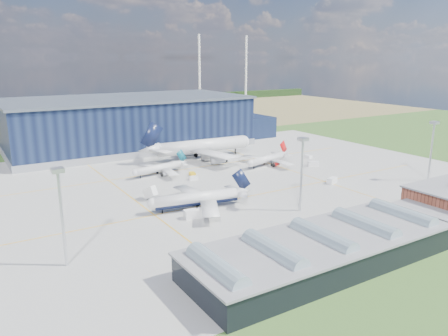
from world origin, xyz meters
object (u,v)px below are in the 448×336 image
(gse_cart_a, at_px, (308,156))
(gse_van_b, at_px, (313,164))
(light_mast_west, at_px, (60,201))
(gse_tug_b, at_px, (269,244))
(gse_van_c, at_px, (332,181))
(car_b, at_px, (302,239))
(gse_tug_c, at_px, (192,174))
(gse_tug_a, at_px, (198,201))
(airliner_widebody, at_px, (203,139))
(light_mast_center, at_px, (302,162))
(gse_cart_b, at_px, (193,178))
(hangar, at_px, (133,124))
(airliner_red, at_px, (267,155))
(light_mast_east, at_px, (432,141))
(car_a, at_px, (348,226))
(airliner_regional, at_px, (158,164))
(airstair, at_px, (150,195))
(airliner_navy, at_px, (196,192))
(gse_van_a, at_px, (194,214))

(gse_cart_a, xyz_separation_m, gse_van_b, (-9.21, -13.37, 0.39))
(light_mast_west, height_order, gse_tug_b, light_mast_west)
(gse_van_c, bearing_deg, car_b, 109.08)
(gse_tug_b, xyz_separation_m, gse_tug_c, (15.01, 70.07, 0.02))
(gse_tug_a, bearing_deg, gse_van_b, -0.20)
(car_b, bearing_deg, airliner_widebody, -7.22)
(light_mast_west, bearing_deg, light_mast_center, 0.00)
(car_b, bearing_deg, gse_tug_b, 84.55)
(gse_cart_b, bearing_deg, gse_van_b, -88.30)
(hangar, relative_size, gse_van_b, 30.51)
(airliner_red, relative_size, gse_tug_a, 8.95)
(hangar, xyz_separation_m, car_b, (-8.04, -142.80, -11.05))
(light_mast_east, relative_size, gse_van_b, 4.84)
(light_mast_center, distance_m, car_a, 23.43)
(car_a, bearing_deg, gse_tug_b, 73.05)
(hangar, distance_m, airliner_red, 80.54)
(light_mast_center, distance_m, airliner_regional, 66.63)
(gse_cart_a, xyz_separation_m, gse_van_c, (-22.00, -37.15, 0.42))
(airliner_widebody, bearing_deg, airliner_regional, -148.11)
(gse_cart_a, bearing_deg, airstair, -175.12)
(gse_tug_b, relative_size, gse_cart_a, 1.00)
(airliner_navy, distance_m, airliner_regional, 45.01)
(hangar, relative_size, car_a, 45.00)
(gse_tug_a, relative_size, gse_cart_a, 0.97)
(light_mast_west, bearing_deg, gse_tug_c, 41.63)
(hangar, height_order, gse_van_c, hangar)
(hangar, height_order, airliner_widebody, hangar)
(light_mast_west, relative_size, gse_tug_a, 7.29)
(gse_tug_b, bearing_deg, light_mast_center, 61.73)
(gse_tug_a, bearing_deg, airliner_widebody, 44.81)
(light_mast_west, distance_m, gse_van_c, 102.79)
(airstair, height_order, car_a, airstair)
(gse_van_a, relative_size, gse_van_c, 1.31)
(light_mast_center, distance_m, gse_tug_a, 36.08)
(gse_van_a, distance_m, gse_tug_c, 47.67)
(light_mast_west, xyz_separation_m, gse_cart_a, (122.44, 53.68, -14.73))
(airliner_regional, distance_m, car_a, 83.56)
(gse_van_c, bearing_deg, hangar, 1.16)
(airliner_widebody, relative_size, airstair, 10.97)
(gse_cart_a, distance_m, gse_cart_b, 64.27)
(car_b, bearing_deg, light_mast_center, -33.08)
(gse_cart_b, xyz_separation_m, gse_van_c, (42.06, -31.91, 0.40))
(airliner_red, relative_size, gse_cart_a, 8.71)
(gse_tug_b, distance_m, gse_cart_a, 103.56)
(hangar, relative_size, gse_van_a, 23.65)
(hangar, relative_size, gse_tug_b, 44.80)
(airstair, bearing_deg, light_mast_east, -34.59)
(light_mast_center, bearing_deg, car_a, -84.26)
(airliner_red, bearing_deg, airliner_regional, -28.02)
(gse_van_a, xyz_separation_m, gse_van_c, (61.25, 4.93, -0.21))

